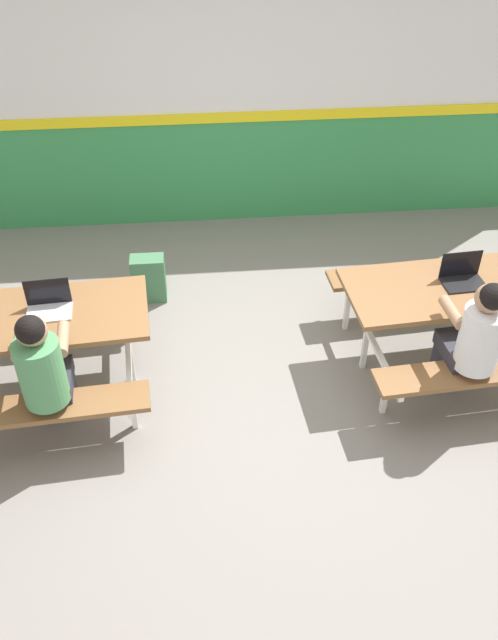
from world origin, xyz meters
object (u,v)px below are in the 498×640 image
(laptop_dark, at_px, (463,277))
(backpack_dark, at_px, (149,278))
(picnic_table_right, at_px, (451,303))
(student_further, at_px, (474,336))
(student_nearer, at_px, (44,369))
(picnic_table_left, at_px, (35,333))
(laptop_silver, at_px, (49,305))

(laptop_dark, distance_m, backpack_dark, 2.72)
(picnic_table_right, xyz_separation_m, laptop_dark, (0.06, 0.04, 0.21))
(picnic_table_right, xyz_separation_m, student_further, (-0.05, -0.56, 0.13))
(picnic_table_right, distance_m, student_nearer, 3.06)
(laptop_dark, bearing_deg, backpack_dark, 157.57)
(picnic_table_right, xyz_separation_m, student_nearer, (-2.99, -0.63, 0.13))
(picnic_table_left, xyz_separation_m, student_further, (3.11, -0.47, 0.13))
(picnic_table_right, xyz_separation_m, backpack_dark, (-2.40, 1.06, -0.36))
(picnic_table_right, height_order, laptop_dark, laptop_dark)
(picnic_table_right, relative_size, laptop_dark, 5.13)
(student_nearer, bearing_deg, backpack_dark, 70.55)
(student_further, xyz_separation_m, backpack_dark, (-2.35, 1.62, -0.49))
(laptop_dark, bearing_deg, laptop_silver, -178.47)
(picnic_table_right, height_order, student_further, student_further)
(laptop_silver, relative_size, backpack_dark, 0.76)
(laptop_dark, bearing_deg, student_further, -100.42)
(picnic_table_left, distance_m, picnic_table_right, 3.16)
(picnic_table_left, distance_m, backpack_dark, 1.42)
(picnic_table_right, relative_size, student_nearer, 1.43)
(laptop_silver, bearing_deg, backpack_dark, 59.96)
(student_further, bearing_deg, picnic_table_left, 171.33)
(backpack_dark, bearing_deg, student_nearer, -109.45)
(student_further, bearing_deg, picnic_table_right, 84.95)
(backpack_dark, bearing_deg, picnic_table_right, -23.80)
(backpack_dark, bearing_deg, laptop_dark, -22.43)
(picnic_table_left, relative_size, student_further, 1.43)
(picnic_table_left, xyz_separation_m, laptop_dark, (3.22, 0.13, 0.21))
(student_nearer, bearing_deg, laptop_dark, 12.47)
(laptop_dark, relative_size, backpack_dark, 0.76)
(student_further, height_order, backpack_dark, student_further)
(laptop_silver, height_order, laptop_dark, same)
(laptop_dark, bearing_deg, picnic_table_right, -145.47)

